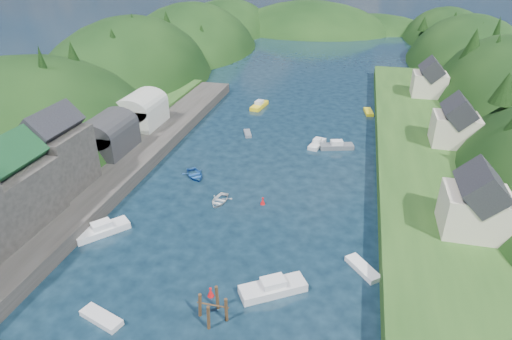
# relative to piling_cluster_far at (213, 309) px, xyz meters

# --- Properties ---
(ground) EXTENTS (600.00, 600.00, 0.00)m
(ground) POSITION_rel_piling_cluster_far_xyz_m (-1.41, 45.50, -1.15)
(ground) COLOR black
(ground) RESTS_ON ground
(hillside_left) EXTENTS (44.00, 245.56, 52.00)m
(hillside_left) POSITION_rel_piling_cluster_far_xyz_m (-46.41, 70.50, -9.19)
(hillside_left) COLOR black
(hillside_left) RESTS_ON ground
(hillside_right) EXTENTS (36.00, 245.56, 48.00)m
(hillside_right) POSITION_rel_piling_cluster_far_xyz_m (43.59, 70.50, -8.57)
(hillside_right) COLOR black
(hillside_right) RESTS_ON ground
(far_hills) EXTENTS (103.00, 68.00, 44.00)m
(far_hills) POSITION_rel_piling_cluster_far_xyz_m (-0.20, 169.51, -11.96)
(far_hills) COLOR black
(far_hills) RESTS_ON ground
(hill_trees) EXTENTS (92.32, 152.03, 12.55)m
(hill_trees) POSITION_rel_piling_cluster_far_xyz_m (-1.37, 59.60, 9.98)
(hill_trees) COLOR black
(hill_trees) RESTS_ON ground
(quay_left) EXTENTS (12.00, 110.00, 2.00)m
(quay_left) POSITION_rel_piling_cluster_far_xyz_m (-25.41, 15.50, -0.15)
(quay_left) COLOR #2D2B28
(quay_left) RESTS_ON ground
(terrace_left_grass) EXTENTS (12.00, 110.00, 2.50)m
(terrace_left_grass) POSITION_rel_piling_cluster_far_xyz_m (-32.41, 15.50, 0.10)
(terrace_left_grass) COLOR #234719
(terrace_left_grass) RESTS_ON ground
(boat_sheds) EXTENTS (7.00, 21.00, 7.50)m
(boat_sheds) POSITION_rel_piling_cluster_far_xyz_m (-27.41, 34.50, 4.12)
(boat_sheds) COLOR #2D2D30
(boat_sheds) RESTS_ON quay_left
(terrace_right) EXTENTS (16.00, 120.00, 2.40)m
(terrace_right) POSITION_rel_piling_cluster_far_xyz_m (23.59, 35.50, 0.05)
(terrace_right) COLOR #234719
(terrace_right) RESTS_ON ground
(right_bank_cottages) EXTENTS (9.00, 59.24, 8.41)m
(right_bank_cottages) POSITION_rel_piling_cluster_far_xyz_m (26.59, 43.83, 4.69)
(right_bank_cottages) COLOR beige
(right_bank_cottages) RESTS_ON terrace_right
(piling_cluster_far) EXTENTS (3.14, 2.94, 3.44)m
(piling_cluster_far) POSITION_rel_piling_cluster_far_xyz_m (0.00, 0.00, 0.00)
(piling_cluster_far) COLOR #382314
(piling_cluster_far) RESTS_ON ground
(channel_buoy_near) EXTENTS (0.70, 0.70, 1.10)m
(channel_buoy_near) POSITION_rel_piling_cluster_far_xyz_m (-1.21, 2.76, -0.68)
(channel_buoy_near) COLOR #B80E11
(channel_buoy_near) RESTS_ON ground
(channel_buoy_far) EXTENTS (0.70, 0.70, 1.10)m
(channel_buoy_far) POSITION_rel_piling_cluster_far_xyz_m (0.10, 21.21, -0.68)
(channel_buoy_far) COLOR #B80E11
(channel_buoy_far) RESTS_ON ground
(moored_boats) EXTENTS (36.61, 68.87, 1.82)m
(moored_boats) POSITION_rel_piling_cluster_far_xyz_m (-3.34, 26.93, -0.71)
(moored_boats) COLOR yellow
(moored_boats) RESTS_ON ground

